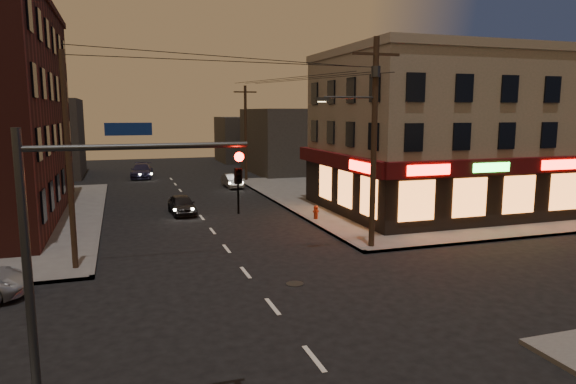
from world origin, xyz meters
name	(u,v)px	position (x,y,z in m)	size (l,w,h in m)	color
ground	(273,307)	(0.00, 0.00, 0.00)	(120.00, 120.00, 0.00)	black
sidewalk_ne	(420,195)	(18.00, 19.00, 0.07)	(24.00, 28.00, 0.15)	#514F4C
pizza_building	(443,132)	(15.93, 13.43, 5.35)	(15.85, 12.85, 10.50)	gray
bg_building_ne_a	(296,141)	(14.00, 38.00, 3.50)	(10.00, 12.00, 7.00)	#3F3D3A
bg_building_nw	(35,138)	(-13.00, 42.00, 4.00)	(9.00, 10.00, 8.00)	#3F3D3A
bg_building_ne_b	(249,139)	(12.00, 52.00, 3.00)	(8.00, 8.00, 6.00)	#3F3D3A
utility_pole_main	(372,132)	(6.68, 5.80, 5.76)	(4.20, 0.44, 10.00)	#382619
utility_pole_far	(246,133)	(6.80, 32.00, 4.65)	(0.26, 0.26, 9.00)	#382619
utility_pole_west	(69,162)	(-6.80, 6.50, 4.65)	(0.24, 0.24, 9.00)	#382619
traffic_signal	(83,241)	(-5.57, -5.60, 4.16)	(4.49, 0.32, 6.47)	#333538
sedan_near	(182,205)	(-1.05, 17.51, 0.64)	(1.51, 3.75, 1.28)	black
sedan_mid	(233,181)	(4.66, 28.32, 0.61)	(1.29, 3.70, 1.22)	slate
sedan_far	(142,171)	(-2.73, 37.84, 0.72)	(2.03, 4.98, 1.45)	#1E1D3A
fire_hydrant	(316,211)	(6.53, 12.67, 0.61)	(0.38, 0.38, 0.84)	maroon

